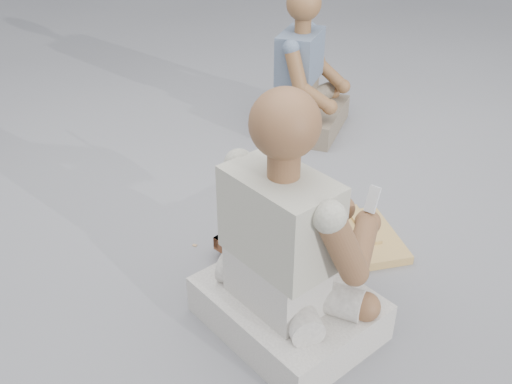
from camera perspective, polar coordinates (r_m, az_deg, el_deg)
ground at (r=2.53m, az=4.90°, el=-7.14°), size 60.00×60.00×0.00m
carved_panel at (r=2.62m, az=7.44°, el=-5.07°), size 0.73×0.61×0.04m
tool_tray at (r=2.56m, az=2.64°, el=-4.78°), size 0.55×0.47×0.06m
chisel_0 at (r=2.60m, az=5.31°, el=-3.71°), size 0.19×0.14×0.02m
chisel_1 at (r=2.56m, az=5.99°, el=-4.39°), size 0.11×0.21×0.02m
chisel_2 at (r=2.58m, az=3.02°, el=-3.98°), size 0.18×0.16×0.02m
chisel_3 at (r=2.56m, az=1.90°, el=-4.23°), size 0.22×0.06×0.02m
chisel_4 at (r=2.67m, az=2.52°, el=-2.62°), size 0.14×0.19×0.02m
chisel_5 at (r=2.57m, az=3.79°, el=-4.09°), size 0.21×0.11×0.02m
chisel_6 at (r=2.62m, az=5.74°, el=-3.44°), size 0.20×0.12×0.02m
chisel_7 at (r=2.64m, az=4.17°, el=-3.33°), size 0.22×0.04×0.02m
wood_chip_0 at (r=2.63m, az=-6.15°, el=-5.32°), size 0.02×0.02×0.00m
wood_chip_1 at (r=2.78m, az=-3.23°, el=-2.92°), size 0.02×0.02×0.00m
wood_chip_2 at (r=2.70m, az=8.32°, el=-4.41°), size 0.02×0.02×0.00m
wood_chip_3 at (r=2.98m, az=3.07°, el=-0.37°), size 0.02×0.02×0.00m
wood_chip_4 at (r=2.65m, az=6.62°, el=-5.13°), size 0.02×0.02×0.00m
wood_chip_5 at (r=2.73m, az=9.25°, el=-4.04°), size 0.02×0.02×0.00m
wood_chip_6 at (r=2.56m, az=1.88°, el=-6.37°), size 0.02×0.02×0.00m
wood_chip_7 at (r=2.74m, az=4.62°, el=-3.54°), size 0.02×0.02×0.00m
wood_chip_8 at (r=2.89m, az=2.59°, el=-1.44°), size 0.02×0.02×0.00m
wood_chip_9 at (r=2.55m, az=6.55°, el=-6.75°), size 0.02×0.02×0.00m
wood_chip_10 at (r=2.52m, az=8.21°, el=-7.56°), size 0.02×0.02×0.00m
wood_chip_11 at (r=2.67m, az=9.54°, el=-5.06°), size 0.02×0.02×0.00m
wood_chip_12 at (r=2.46m, az=3.53°, el=-8.23°), size 0.02×0.02×0.00m
wood_chip_13 at (r=2.56m, az=1.30°, el=-6.44°), size 0.02×0.02×0.00m
wood_chip_14 at (r=2.39m, az=0.28°, el=-9.60°), size 0.02×0.02×0.00m
wood_chip_15 at (r=2.44m, az=7.29°, el=-8.89°), size 0.02×0.02×0.00m
craftsman at (r=2.03m, az=3.31°, el=-6.43°), size 0.67×0.66×0.97m
companion at (r=3.60m, az=4.86°, el=10.70°), size 0.72×0.69×0.88m
mobile_phone at (r=2.15m, az=11.58°, el=-0.70°), size 0.06×0.05×0.10m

